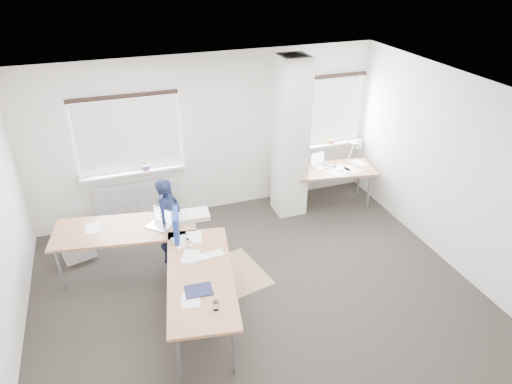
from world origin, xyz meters
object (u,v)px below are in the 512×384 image
object	(u,v)px
desk_main	(164,251)
task_chair	(194,260)
desk_side	(335,170)
person	(169,220)

from	to	relation	value
desk_main	task_chair	xyz separation A→B (m)	(0.42, 0.16, -0.38)
desk_main	desk_side	bearing A→B (deg)	33.35
desk_side	person	size ratio (longest dim) A/B	1.10
task_chair	desk_main	bearing A→B (deg)	-147.78
desk_main	person	xyz separation A→B (m)	(0.20, 0.75, -0.01)
desk_main	person	size ratio (longest dim) A/B	2.18
desk_main	person	world-z (taller)	person
desk_main	person	distance (m)	0.77
desk_main	task_chair	world-z (taller)	task_chair
task_chair	person	distance (m)	0.72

